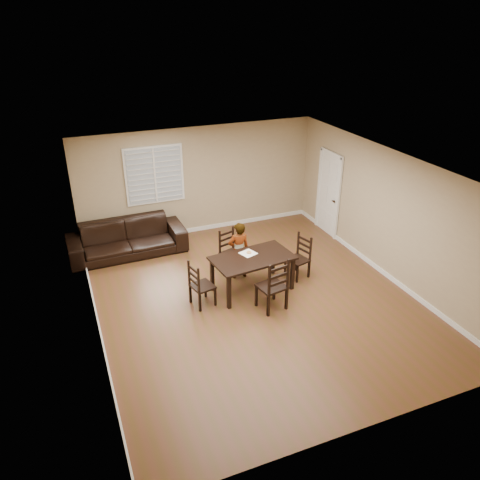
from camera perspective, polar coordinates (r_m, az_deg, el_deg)
name	(u,v)px	position (r m, az deg, el deg)	size (l,w,h in m)	color
ground	(254,299)	(9.39, 1.77, -7.19)	(7.00, 7.00, 0.00)	brown
room	(254,212)	(8.69, 1.67, 3.45)	(6.04, 7.04, 2.72)	tan
dining_table	(253,261)	(9.35, 1.53, -2.57)	(1.70, 1.08, 0.75)	black
chair_near	(228,251)	(10.24, -1.42, -1.34)	(0.52, 0.51, 0.94)	black
chair_far	(276,289)	(8.80, 4.39, -5.92)	(0.57, 0.54, 1.09)	black
chair_left	(197,287)	(8.99, -5.24, -5.71)	(0.48, 0.50, 0.94)	black
chair_right	(301,257)	(10.07, 7.50, -2.09)	(0.50, 0.52, 0.94)	black
child	(239,250)	(9.81, -0.16, -1.28)	(0.46, 0.30, 1.27)	gray
napkin	(248,253)	(9.44, 1.00, -1.62)	(0.29, 0.29, 0.00)	white
donut	(249,252)	(9.44, 1.10, -1.48)	(0.10, 0.10, 0.04)	#D5924C
sofa	(127,238)	(11.19, -13.60, 0.19)	(2.67, 1.04, 0.78)	black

